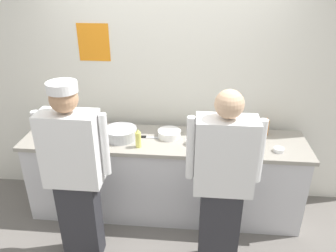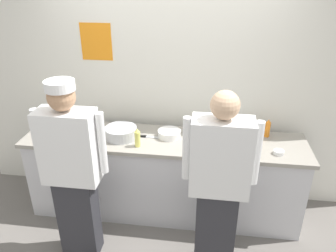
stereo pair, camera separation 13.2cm
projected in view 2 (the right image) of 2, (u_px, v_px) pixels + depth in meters
ground_plane at (159, 230)px, 3.44m from camera, size 9.00×9.00×0.00m
wall_back at (170, 83)px, 3.56m from camera, size 4.52×0.11×2.72m
prep_counter at (164, 176)px, 3.55m from camera, size 2.88×0.64×0.91m
chef_near_left at (72, 170)px, 2.82m from camera, size 0.62×0.24×1.72m
chef_center at (219, 183)px, 2.69m from camera, size 0.62×0.24×1.69m
plate_stack_front at (169, 134)px, 3.39m from camera, size 0.24×0.24×0.07m
mixing_bowl_steel at (121, 132)px, 3.36m from camera, size 0.33×0.33×0.11m
sheet_tray at (236, 141)px, 3.29m from camera, size 0.47×0.42×0.02m
squeeze_bottle_primary at (268, 128)px, 3.37m from camera, size 0.05×0.05×0.19m
squeeze_bottle_secondary at (137, 138)px, 3.18m from camera, size 0.06×0.06×0.19m
ramekin_red_sauce at (208, 135)px, 3.39m from camera, size 0.09×0.09×0.04m
ramekin_green_sauce at (78, 130)px, 3.47m from camera, size 0.09×0.09×0.05m
ramekin_orange_sauce at (279, 152)px, 3.08m from camera, size 0.10×0.10×0.04m
ramekin_yellow_sauce at (191, 142)px, 3.24m from camera, size 0.11×0.11×0.05m
deli_cup at (49, 126)px, 3.51m from camera, size 0.09×0.09×0.10m
chefs_knife at (148, 137)px, 3.39m from camera, size 0.28×0.03×0.02m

